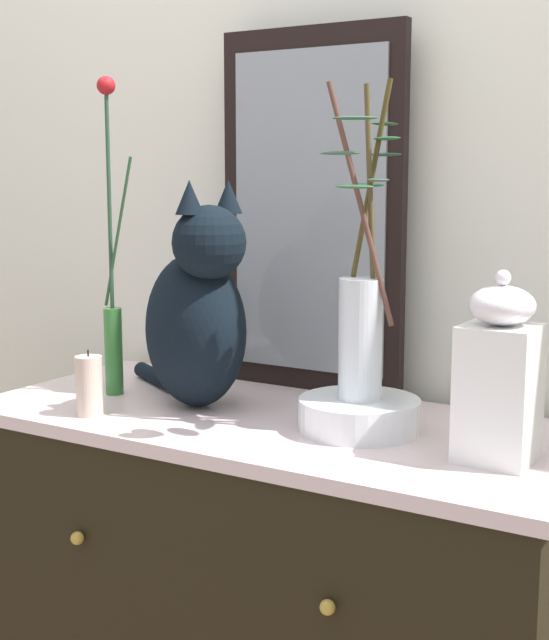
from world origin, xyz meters
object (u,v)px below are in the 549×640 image
object	(u,v)px
vase_slim_green	(112,296)
candle_pillar	(89,386)
mirror_leaning	(311,213)
bowl_porcelain	(359,415)
vase_glass_clear	(361,315)
jar_lidded_porcelain	(499,377)
cat_sitting	(197,314)

from	to	relation	value
vase_slim_green	candle_pillar	distance (m)	0.22
mirror_leaning	vase_slim_green	distance (m)	0.43
bowl_porcelain	candle_pillar	bearing A→B (deg)	-160.50
bowl_porcelain	candle_pillar	xyz separation A→B (m)	(-0.47, -0.17, 0.03)
vase_glass_clear	candle_pillar	size ratio (longest dim) A/B	4.37
bowl_porcelain	jar_lidded_porcelain	bearing A→B (deg)	-8.51
mirror_leaning	candle_pillar	distance (m)	0.56
cat_sitting	candle_pillar	size ratio (longest dim) A/B	3.49
bowl_porcelain	jar_lidded_porcelain	distance (m)	0.28
bowl_porcelain	jar_lidded_porcelain	size ratio (longest dim) A/B	0.71
mirror_leaning	vase_glass_clear	world-z (taller)	mirror_leaning
vase_slim_green	candle_pillar	world-z (taller)	vase_slim_green
vase_glass_clear	candle_pillar	distance (m)	0.52
bowl_porcelain	jar_lidded_porcelain	xyz separation A→B (m)	(0.26, -0.04, 0.10)
bowl_porcelain	candle_pillar	world-z (taller)	candle_pillar
vase_glass_clear	candle_pillar	xyz separation A→B (m)	(-0.47, -0.16, -0.15)
vase_slim_green	jar_lidded_porcelain	size ratio (longest dim) A/B	2.09
mirror_leaning	candle_pillar	size ratio (longest dim) A/B	5.89
vase_glass_clear	candle_pillar	bearing A→B (deg)	-160.70
cat_sitting	candle_pillar	world-z (taller)	cat_sitting
mirror_leaning	vase_slim_green	bearing A→B (deg)	-141.88
mirror_leaning	candle_pillar	xyz separation A→B (m)	(-0.24, -0.40, -0.31)
jar_lidded_porcelain	candle_pillar	xyz separation A→B (m)	(-0.72, -0.13, -0.08)
mirror_leaning	bowl_porcelain	distance (m)	0.46
jar_lidded_porcelain	vase_slim_green	bearing A→B (deg)	178.36
mirror_leaning	jar_lidded_porcelain	world-z (taller)	mirror_leaning
vase_slim_green	vase_glass_clear	world-z (taller)	vase_slim_green
cat_sitting	jar_lidded_porcelain	bearing A→B (deg)	-2.84
jar_lidded_porcelain	candle_pillar	distance (m)	0.74
vase_slim_green	bowl_porcelain	distance (m)	0.57
mirror_leaning	vase_slim_green	xyz separation A→B (m)	(-0.31, -0.25, -0.16)
jar_lidded_porcelain	candle_pillar	world-z (taller)	jar_lidded_porcelain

